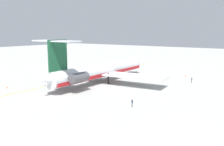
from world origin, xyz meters
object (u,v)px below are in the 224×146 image
at_px(ground_crew_near_tail, 192,79).
at_px(safety_cone_wingtip, 185,76).
at_px(ground_crew_near_nose, 68,68).
at_px(safety_cone_nose, 7,87).
at_px(main_jetliner, 99,71).
at_px(safety_cone_tail, 101,67).
at_px(ground_crew_portside, 132,102).

relative_size(ground_crew_near_tail, safety_cone_wingtip, 3.13).
relative_size(ground_crew_near_nose, safety_cone_wingtip, 3.06).
height_order(ground_crew_near_tail, safety_cone_nose, ground_crew_near_tail).
relative_size(main_jetliner, safety_cone_wingtip, 86.29).
bearing_deg(safety_cone_tail, ground_crew_near_tail, 78.16).
relative_size(ground_crew_portside, safety_cone_tail, 3.31).
bearing_deg(safety_cone_nose, safety_cone_wingtip, 144.10).
bearing_deg(main_jetliner, safety_cone_wingtip, -35.32).
distance_m(ground_crew_near_nose, safety_cone_tail, 15.75).
bearing_deg(main_jetliner, safety_cone_tail, 37.23).
relative_size(ground_crew_near_tail, safety_cone_nose, 3.13).
bearing_deg(safety_cone_wingtip, ground_crew_portside, 4.22).
height_order(main_jetliner, safety_cone_wingtip, main_jetliner).
distance_m(ground_crew_portside, safety_cone_tail, 58.70).
relative_size(safety_cone_nose, safety_cone_tail, 1.00).
distance_m(ground_crew_portside, safety_cone_nose, 38.19).
distance_m(ground_crew_near_nose, safety_cone_wingtip, 46.39).
bearing_deg(ground_crew_near_tail, ground_crew_portside, 79.19).
bearing_deg(ground_crew_portside, ground_crew_near_nose, -74.21).
height_order(ground_crew_near_tail, safety_cone_wingtip, ground_crew_near_tail).
relative_size(safety_cone_wingtip, safety_cone_tail, 1.00).
xyz_separation_m(ground_crew_near_tail, safety_cone_wingtip, (-9.68, -5.38, -0.82)).
bearing_deg(safety_cone_nose, ground_crew_near_nose, -164.28).
relative_size(ground_crew_portside, safety_cone_nose, 3.31).
distance_m(main_jetliner, ground_crew_near_nose, 27.89).
bearing_deg(main_jetliner, ground_crew_portside, -126.46).
height_order(ground_crew_near_tail, safety_cone_tail, ground_crew_near_tail).
bearing_deg(ground_crew_near_tail, safety_cone_tail, -18.62).
height_order(ground_crew_portside, safety_cone_nose, ground_crew_portside).
bearing_deg(ground_crew_near_tail, safety_cone_nose, 36.86).
distance_m(main_jetliner, safety_cone_wingtip, 32.36).
bearing_deg(safety_cone_wingtip, ground_crew_near_nose, -70.77).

